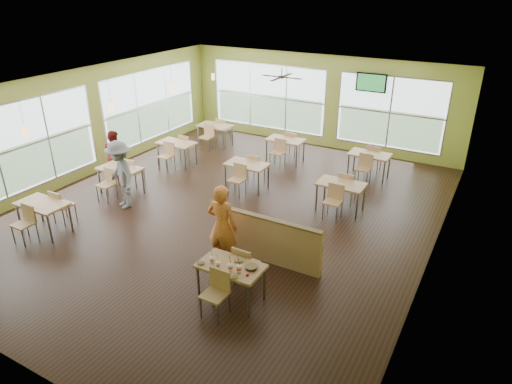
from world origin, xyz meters
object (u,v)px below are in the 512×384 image
main_table (231,270)px  half_wall_divider (268,240)px  man_plaid (222,226)px  food_basket (251,267)px

main_table → half_wall_divider: size_ratio=0.63×
half_wall_divider → man_plaid: bearing=-143.1°
main_table → food_basket: 0.42m
man_plaid → food_basket: bearing=142.5°
main_table → man_plaid: (-0.76, 0.88, 0.29)m
main_table → half_wall_divider: bearing=90.0°
man_plaid → food_basket: man_plaid is taller
main_table → man_plaid: man_plaid is taller
food_basket → main_table: bearing=-167.2°
man_plaid → main_table: bearing=128.1°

